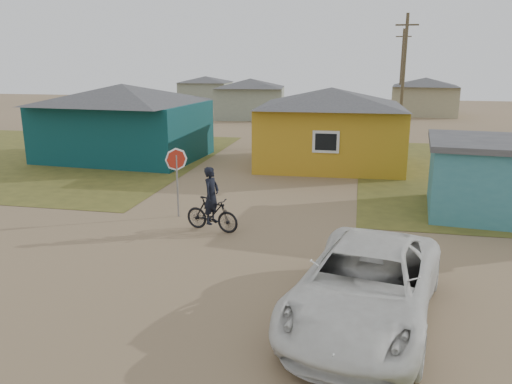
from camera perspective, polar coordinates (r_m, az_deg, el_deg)
ground at (r=13.14m, az=-6.77°, el=-8.58°), size 120.00×120.00×0.00m
grass_nw at (r=30.73m, az=-24.28°, el=3.78°), size 20.00×18.00×0.00m
house_teal at (r=28.01m, az=-14.87°, el=7.90°), size 8.93×7.08×4.00m
house_yellow at (r=25.65m, az=8.49°, el=7.51°), size 7.72×6.76×3.90m
house_pale_west at (r=46.60m, az=-0.65°, el=10.71°), size 7.04×6.15×3.60m
house_beige_east at (r=51.88m, az=18.70°, el=10.37°), size 6.95×6.05×3.60m
house_pale_north at (r=60.24m, az=-5.76°, el=11.47°), size 6.28×5.81×3.40m
utility_pole_near at (r=33.53m, az=16.48°, el=12.43°), size 1.40×0.20×8.00m
utility_pole_far at (r=49.55m, az=16.25°, el=13.03°), size 1.40×0.20×8.00m
stop_sign at (r=16.92m, az=-9.07°, el=2.93°), size 0.75×0.29×2.38m
cyclist at (r=15.58m, az=-5.08°, el=-1.83°), size 1.88×0.91×2.05m
vehicle at (r=10.52m, az=12.45°, el=-10.34°), size 3.66×6.04×1.57m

